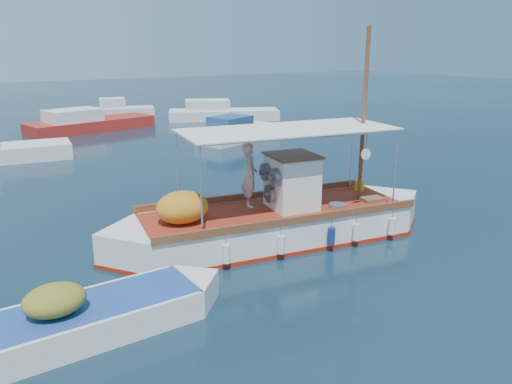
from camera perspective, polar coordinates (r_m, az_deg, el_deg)
ground at (r=15.41m, az=2.48°, el=-5.65°), size 160.00×160.00×0.00m
fishing_caique at (r=15.33m, az=2.03°, el=-3.42°), size 10.62×4.17×6.56m
dinghy at (r=11.24m, az=-18.20°, el=-13.65°), size 5.95×1.81×1.45m
bg_boat_n at (r=37.23m, az=-18.68°, el=7.37°), size 9.06×4.51×1.80m
bg_boat_ne at (r=31.74m, az=-2.14°, el=6.79°), size 6.34×4.07×1.80m
bg_boat_e at (r=40.99m, az=-4.08°, el=8.94°), size 9.04×6.03×1.80m
bg_boat_far_n at (r=43.85m, az=-15.23°, el=8.90°), size 5.47×3.24×1.80m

